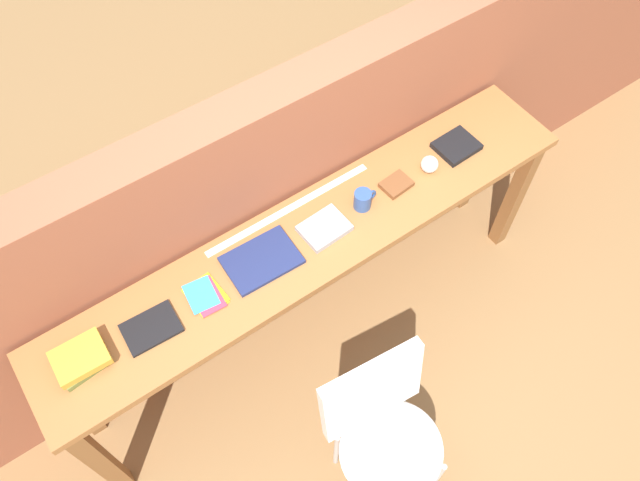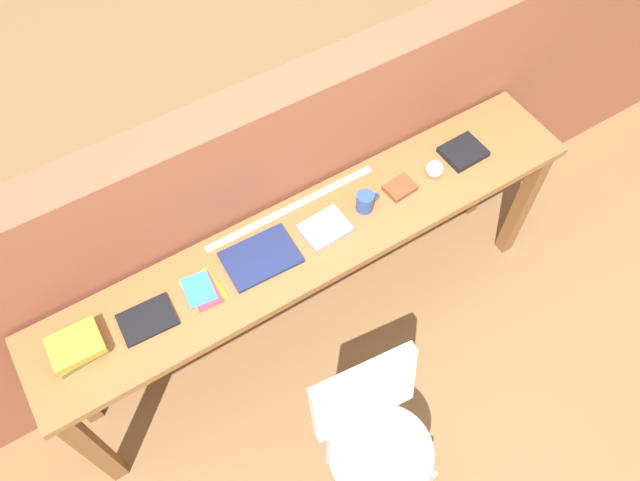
{
  "view_description": "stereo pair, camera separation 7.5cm",
  "coord_description": "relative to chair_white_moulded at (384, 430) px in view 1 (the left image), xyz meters",
  "views": [
    {
      "loc": [
        -0.8,
        -0.89,
        3.08
      ],
      "look_at": [
        0.0,
        0.25,
        0.9
      ],
      "focal_mm": 35.0,
      "sensor_mm": 36.0,
      "label": 1
    },
    {
      "loc": [
        -0.73,
        -0.93,
        3.08
      ],
      "look_at": [
        0.0,
        0.25,
        0.9
      ],
      "focal_mm": 35.0,
      "sensor_mm": 36.0,
      "label": 2
    }
  ],
  "objects": [
    {
      "name": "ground_plane",
      "position": [
        0.17,
        0.46,
        -0.53
      ],
      "size": [
        40.0,
        40.0,
        0.0
      ],
      "primitive_type": "plane",
      "color": "olive"
    },
    {
      "name": "brick_wall_back",
      "position": [
        0.17,
        1.1,
        0.18
      ],
      "size": [
        6.0,
        0.2,
        1.41
      ],
      "primitive_type": "cube",
      "color": "#935138",
      "rests_on": "ground"
    },
    {
      "name": "sideboard",
      "position": [
        0.17,
        0.76,
        0.21
      ],
      "size": [
        2.5,
        0.44,
        0.88
      ],
      "color": "#996033",
      "rests_on": "ground"
    },
    {
      "name": "chair_white_moulded",
      "position": [
        0.0,
        0.0,
        0.0
      ],
      "size": [
        0.49,
        0.5,
        0.89
      ],
      "color": "white",
      "rests_on": "ground"
    },
    {
      "name": "book_stack_leftmost",
      "position": [
        -0.85,
        0.78,
        0.39
      ],
      "size": [
        0.2,
        0.16,
        0.06
      ],
      "color": "olive",
      "rests_on": "sideboard"
    },
    {
      "name": "magazine_cycling",
      "position": [
        -0.58,
        0.76,
        0.36
      ],
      "size": [
        0.22,
        0.16,
        0.01
      ],
      "primitive_type": "cube",
      "rotation": [
        0.0,
        0.0,
        -0.05
      ],
      "color": "black",
      "rests_on": "sideboard"
    },
    {
      "name": "pamphlet_pile_colourful",
      "position": [
        -0.34,
        0.76,
        0.36
      ],
      "size": [
        0.15,
        0.18,
        0.01
      ],
      "color": "orange",
      "rests_on": "sideboard"
    },
    {
      "name": "book_open_centre",
      "position": [
        -0.07,
        0.77,
        0.36
      ],
      "size": [
        0.31,
        0.22,
        0.02
      ],
      "primitive_type": "cube",
      "rotation": [
        0.0,
        0.0,
        -0.03
      ],
      "color": "navy",
      "rests_on": "sideboard"
    },
    {
      "name": "book_grey_hardcover",
      "position": [
        0.23,
        0.75,
        0.37
      ],
      "size": [
        0.21,
        0.16,
        0.03
      ],
      "primitive_type": "cube",
      "rotation": [
        0.0,
        0.0,
        0.05
      ],
      "color": "#9E9EA3",
      "rests_on": "sideboard"
    },
    {
      "name": "mug",
      "position": [
        0.44,
        0.76,
        0.4
      ],
      "size": [
        0.11,
        0.08,
        0.09
      ],
      "color": "#2D4C8C",
      "rests_on": "sideboard"
    },
    {
      "name": "leather_journal_brown",
      "position": [
        0.62,
        0.76,
        0.37
      ],
      "size": [
        0.14,
        0.11,
        0.02
      ],
      "primitive_type": "cube",
      "rotation": [
        0.0,
        0.0,
        0.08
      ],
      "color": "brown",
      "rests_on": "sideboard"
    },
    {
      "name": "sports_ball_small",
      "position": [
        0.8,
        0.75,
        0.39
      ],
      "size": [
        0.08,
        0.08,
        0.08
      ],
      "primitive_type": "sphere",
      "color": "silver",
      "rests_on": "sideboard"
    },
    {
      "name": "book_repair_rightmost",
      "position": [
        0.99,
        0.77,
        0.37
      ],
      "size": [
        0.19,
        0.16,
        0.03
      ],
      "primitive_type": "cube",
      "rotation": [
        0.0,
        0.0,
        0.03
      ],
      "color": "black",
      "rests_on": "sideboard"
    },
    {
      "name": "ruler_metal_back_edge",
      "position": [
        0.17,
        0.93,
        0.35
      ],
      "size": [
        0.82,
        0.03,
        0.0
      ],
      "primitive_type": "cube",
      "color": "silver",
      "rests_on": "sideboard"
    }
  ]
}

